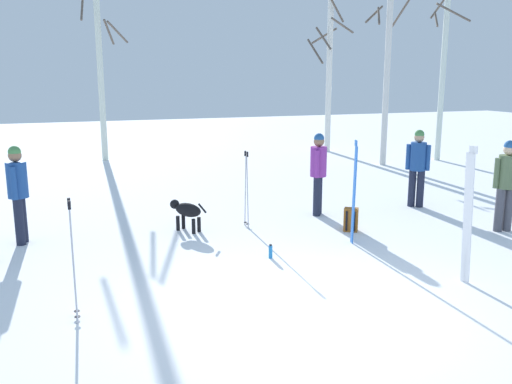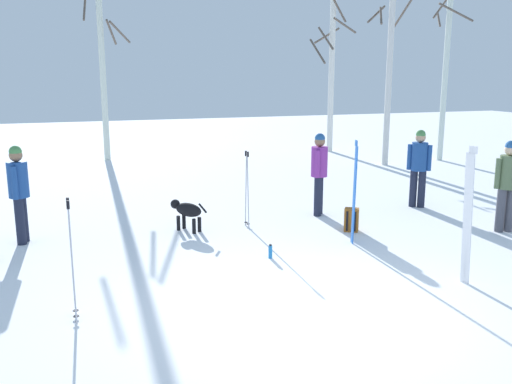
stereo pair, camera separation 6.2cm
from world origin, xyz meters
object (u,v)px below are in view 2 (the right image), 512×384
object	(u,v)px
person_1	(419,163)
birch_tree_4	(445,76)
birch_tree_3	(389,65)
birch_tree_1	(102,61)
ski_pair_planted_1	(354,193)
person_2	(319,169)
person_3	(508,180)
backpack_0	(351,220)
ski_poles_1	(72,256)
water_bottle_0	(270,252)
ski_poles_0	(247,187)
person_0	(19,188)
birch_tree_2	(331,72)
dog	(187,211)
ski_pair_planted_0	(468,216)

from	to	relation	value
person_1	birch_tree_4	bearing A→B (deg)	48.68
birch_tree_3	birch_tree_1	bearing A→B (deg)	154.21
ski_pair_planted_1	birch_tree_3	xyz separation A→B (m)	(5.21, 7.20, 2.28)
person_2	person_3	xyz separation A→B (m)	(2.74, -2.30, 0.00)
person_1	backpack_0	world-z (taller)	person_1
ski_poles_1	water_bottle_0	distance (m)	3.36
birch_tree_1	ski_poles_0	bearing A→B (deg)	-79.31
person_0	birch_tree_3	bearing A→B (deg)	26.12
backpack_0	birch_tree_2	world-z (taller)	birch_tree_2
birch_tree_3	birch_tree_4	distance (m)	2.36
backpack_0	birch_tree_4	size ratio (longest dim) A/B	0.08
person_3	dog	world-z (taller)	person_3
person_1	birch_tree_2	distance (m)	9.24
ski_pair_planted_0	dog	bearing A→B (deg)	128.67
person_2	ski_poles_0	bearing A→B (deg)	-167.38
person_1	birch_tree_3	xyz separation A→B (m)	(2.51, 5.25, 2.20)
birch_tree_1	person_2	bearing A→B (deg)	-69.10
water_bottle_0	birch_tree_2	distance (m)	13.07
person_2	person_1	bearing A→B (deg)	-2.30
ski_pair_planted_0	ski_poles_1	xyz separation A→B (m)	(-5.23, 0.57, -0.17)
person_3	birch_tree_4	world-z (taller)	birch_tree_4
dog	ski_poles_1	bearing A→B (deg)	-122.41
ski_poles_1	birch_tree_2	size ratio (longest dim) A/B	0.27
birch_tree_2	birch_tree_3	world-z (taller)	birch_tree_3
ski_pair_planted_1	birch_tree_1	bearing A→B (deg)	105.84
birch_tree_1	birch_tree_4	xyz separation A→B (m)	(10.72, -3.82, -0.47)
person_3	person_0	bearing A→B (deg)	165.17
person_1	person_2	xyz separation A→B (m)	(-2.38, 0.10, 0.00)
person_2	ski_pair_planted_1	world-z (taller)	ski_pair_planted_1
person_3	dog	bearing A→B (deg)	159.99
person_1	backpack_0	size ratio (longest dim) A/B	3.90
birch_tree_3	ski_pair_planted_1	bearing A→B (deg)	-125.90
water_bottle_0	birch_tree_1	xyz separation A→B (m)	(-1.57, 11.50, 3.20)
person_2	ski_pair_planted_1	distance (m)	2.07
person_0	ski_poles_0	distance (m)	4.05
birch_tree_1	birch_tree_4	size ratio (longest dim) A/B	1.10
ski_pair_planted_0	birch_tree_3	distance (m)	10.64
person_2	water_bottle_0	world-z (taller)	person_2
person_2	person_0	bearing A→B (deg)	-179.45
backpack_0	ski_poles_1	bearing A→B (deg)	-155.72
dog	ski_pair_planted_1	bearing A→B (deg)	-35.06
birch_tree_4	birch_tree_3	bearing A→B (deg)	-174.06
ski_pair_planted_0	ski_poles_1	size ratio (longest dim) A/B	1.31
ski_pair_planted_0	birch_tree_3	bearing A→B (deg)	63.61
dog	birch_tree_4	bearing A→B (deg)	29.35
birch_tree_1	ski_pair_planted_0	bearing A→B (deg)	-74.23
ski_poles_0	birch_tree_2	size ratio (longest dim) A/B	0.26
ski_pair_planted_0	backpack_0	distance (m)	2.94
person_3	backpack_0	bearing A→B (deg)	160.03
ski_pair_planted_1	ski_poles_1	world-z (taller)	ski_pair_planted_1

